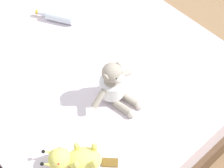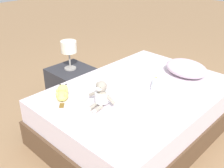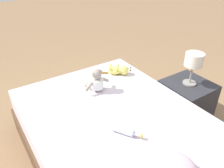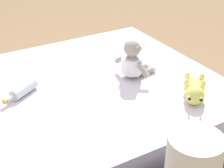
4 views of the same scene
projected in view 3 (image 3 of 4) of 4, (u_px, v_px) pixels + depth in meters
name	position (u px, v px, depth m)	size (l,w,h in m)	color
ground_plane	(118.00, 160.00, 2.08)	(16.00, 16.00, 0.00)	#93704C
bed	(119.00, 140.00, 1.96)	(1.37, 1.91, 0.49)	brown
plush_monkey	(96.00, 82.00, 2.13)	(0.29, 0.24, 0.24)	#9E9384
plush_yellow_creature	(119.00, 70.00, 2.43)	(0.28, 0.26, 0.10)	#EAE066
glass_bottle	(124.00, 130.00, 1.66)	(0.16, 0.22, 0.06)	silver
nightstand	(186.00, 101.00, 2.49)	(0.46, 0.46, 0.45)	#2D2D33
bedside_lamp	(194.00, 61.00, 2.24)	(0.18, 0.18, 0.34)	gray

